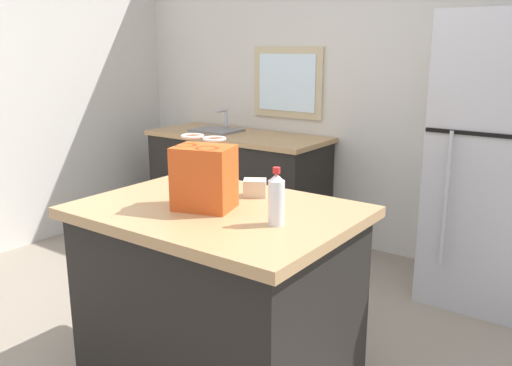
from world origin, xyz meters
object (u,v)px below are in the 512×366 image
object	(u,v)px
shopping_bag	(204,177)
bottle	(276,199)
ear_defenders	(209,181)
kitchen_island	(219,299)
refrigerator	(500,163)
small_box	(255,188)

from	to	relation	value
shopping_bag	bottle	world-z (taller)	shopping_bag
bottle	ear_defenders	distance (m)	0.73
kitchen_island	bottle	world-z (taller)	bottle
kitchen_island	refrigerator	distance (m)	2.03
bottle	small_box	bearing A→B (deg)	137.23
kitchen_island	bottle	size ratio (longest dim) A/B	5.14
refrigerator	small_box	size ratio (longest dim) A/B	16.89
shopping_bag	small_box	xyz separation A→B (m)	(0.06, 0.29, -0.10)
ear_defenders	kitchen_island	bearing A→B (deg)	-44.10
refrigerator	small_box	distance (m)	1.74
kitchen_island	small_box	size ratio (longest dim) A/B	11.31
shopping_bag	ear_defenders	distance (m)	0.43
refrigerator	shopping_bag	bearing A→B (deg)	-114.94
kitchen_island	refrigerator	size ratio (longest dim) A/B	0.67
refrigerator	shopping_bag	xyz separation A→B (m)	(-0.86, -1.84, 0.15)
bottle	ear_defenders	world-z (taller)	bottle
kitchen_island	small_box	bearing A→B (deg)	82.58
kitchen_island	bottle	bearing A→B (deg)	-8.41
refrigerator	bottle	world-z (taller)	refrigerator
refrigerator	ear_defenders	world-z (taller)	refrigerator
bottle	ear_defenders	bearing A→B (deg)	152.74
kitchen_island	ear_defenders	size ratio (longest dim) A/B	5.87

